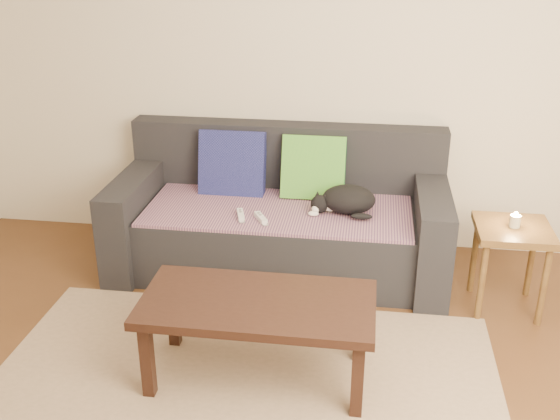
{
  "coord_description": "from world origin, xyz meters",
  "views": [
    {
      "loc": [
        0.55,
        -2.27,
        2.05
      ],
      "look_at": [
        0.05,
        1.2,
        0.55
      ],
      "focal_mm": 42.0,
      "sensor_mm": 36.0,
      "label": 1
    }
  ],
  "objects": [
    {
      "name": "back_wall",
      "position": [
        0.0,
        2.0,
        1.3
      ],
      "size": [
        4.5,
        0.04,
        2.6
      ],
      "primitive_type": "cube",
      "color": "beige",
      "rests_on": "ground"
    },
    {
      "name": "rug",
      "position": [
        0.0,
        0.15,
        0.01
      ],
      "size": [
        2.5,
        1.8,
        0.01
      ],
      "primitive_type": "cube",
      "color": "tan",
      "rests_on": "ground"
    },
    {
      "name": "side_table",
      "position": [
        1.38,
        1.22,
        0.43
      ],
      "size": [
        0.41,
        0.41,
        0.52
      ],
      "color": "brown",
      "rests_on": "ground"
    },
    {
      "name": "throw_blanket",
      "position": [
        0.0,
        1.48,
        0.43
      ],
      "size": [
        1.66,
        0.74,
        0.02
      ],
      "primitive_type": "cube",
      "color": "#482C54",
      "rests_on": "sofa"
    },
    {
      "name": "candle",
      "position": [
        1.38,
        1.22,
        0.56
      ],
      "size": [
        0.06,
        0.06,
        0.09
      ],
      "color": "beige",
      "rests_on": "side_table"
    },
    {
      "name": "cushion_navy",
      "position": [
        -0.35,
        1.74,
        0.63
      ],
      "size": [
        0.43,
        0.21,
        0.45
      ],
      "primitive_type": "cube",
      "rotation": [
        -0.25,
        0.0,
        0.0
      ],
      "color": "#101546",
      "rests_on": "throw_blanket"
    },
    {
      "name": "coffee_table",
      "position": [
        0.06,
        0.36,
        0.39
      ],
      "size": [
        1.11,
        0.56,
        0.44
      ],
      "color": "black",
      "rests_on": "rug"
    },
    {
      "name": "wii_remote_a",
      "position": [
        -0.08,
        1.28,
        0.46
      ],
      "size": [
        0.1,
        0.15,
        0.03
      ],
      "primitive_type": "cube",
      "rotation": [
        0.0,
        0.0,
        2.07
      ],
      "color": "white",
      "rests_on": "throw_blanket"
    },
    {
      "name": "sofa",
      "position": [
        0.0,
        1.57,
        0.31
      ],
      "size": [
        2.1,
        0.94,
        0.87
      ],
      "color": "#232328",
      "rests_on": "ground"
    },
    {
      "name": "cat",
      "position": [
        0.42,
        1.47,
        0.52
      ],
      "size": [
        0.45,
        0.36,
        0.17
      ],
      "rotation": [
        0.0,
        0.0,
        -0.4
      ],
      "color": "black",
      "rests_on": "throw_blanket"
    },
    {
      "name": "cushion_green",
      "position": [
        0.19,
        1.74,
        0.63
      ],
      "size": [
        0.41,
        0.22,
        0.42
      ],
      "primitive_type": "cube",
      "rotation": [
        -0.31,
        0.0,
        0.0
      ],
      "color": "#0D5632",
      "rests_on": "throw_blanket"
    },
    {
      "name": "wii_remote_b",
      "position": [
        -0.21,
        1.31,
        0.46
      ],
      "size": [
        0.08,
        0.15,
        0.03
      ],
      "primitive_type": "cube",
      "rotation": [
        0.0,
        0.0,
        1.85
      ],
      "color": "white",
      "rests_on": "throw_blanket"
    }
  ]
}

